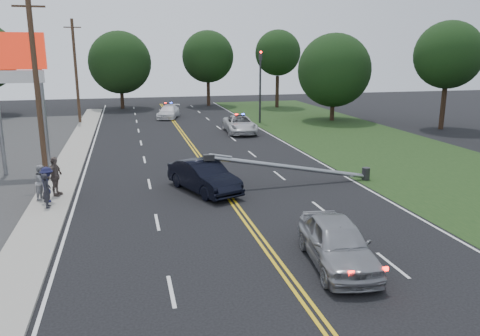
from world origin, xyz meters
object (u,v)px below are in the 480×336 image
object	(u,v)px
fallen_streetlight	(300,168)
emergency_b	(169,112)
bystander_a	(47,191)
bystander_b	(42,182)
utility_pole_mid	(37,88)
utility_pole_far	(76,71)
pylon_sign	(17,69)
bystander_c	(47,184)
waiting_sedan	(337,243)
bystander_d	(55,176)
traffic_signal	(260,80)
crashed_sedan	(204,176)
emergency_a	(240,124)

from	to	relation	value
fallen_streetlight	emergency_b	distance (m)	27.99
bystander_a	bystander_b	size ratio (longest dim) A/B	0.94
fallen_streetlight	utility_pole_mid	bearing A→B (deg)	163.36
emergency_b	bystander_a	bearing A→B (deg)	-88.87
fallen_streetlight	utility_pole_far	distance (m)	29.54
pylon_sign	utility_pole_mid	distance (m)	2.55
utility_pole_far	utility_pole_mid	bearing A→B (deg)	-90.00
bystander_a	bystander_c	xyz separation A→B (m)	(-0.09, 0.86, 0.05)
waiting_sedan	bystander_a	world-z (taller)	bystander_a
waiting_sedan	bystander_b	world-z (taller)	bystander_b
waiting_sedan	pylon_sign	bearing A→B (deg)	135.90
utility_pole_far	bystander_d	size ratio (longest dim) A/B	5.19
fallen_streetlight	bystander_c	size ratio (longest dim) A/B	5.59
traffic_signal	utility_pole_far	distance (m)	17.97
bystander_b	waiting_sedan	bearing A→B (deg)	-114.92
pylon_sign	emergency_b	xyz separation A→B (m)	(10.25, 21.64, -5.33)
fallen_streetlight	waiting_sedan	world-z (taller)	fallen_streetlight
utility_pole_far	bystander_c	bearing A→B (deg)	-88.39
crashed_sedan	waiting_sedan	distance (m)	9.87
bystander_c	bystander_d	world-z (taller)	bystander_d
bystander_b	utility_pole_mid	bearing A→B (deg)	23.78
waiting_sedan	bystander_d	distance (m)	14.31
crashed_sedan	fallen_streetlight	bearing A→B (deg)	-21.28
bystander_a	utility_pole_far	bearing A→B (deg)	1.01
bystander_a	bystander_d	distance (m)	1.83
utility_pole_far	bystander_b	size ratio (longest dim) A/B	5.99
emergency_a	crashed_sedan	bearing A→B (deg)	-105.90
utility_pole_mid	bystander_d	world-z (taller)	utility_pole_mid
crashed_sedan	emergency_a	bearing A→B (deg)	48.40
emergency_b	bystander_c	distance (m)	29.16
utility_pole_far	emergency_a	xyz separation A→B (m)	(14.15, -9.26, -4.34)
pylon_sign	bystander_d	bearing A→B (deg)	-67.25
fallen_streetlight	bystander_b	xyz separation A→B (m)	(-12.96, 0.19, 0.04)
crashed_sedan	bystander_d	world-z (taller)	bystander_d
emergency_b	pylon_sign	bearing A→B (deg)	-98.48
bystander_a	emergency_a	bearing A→B (deg)	-37.32
pylon_sign	waiting_sedan	bearing A→B (deg)	-51.38
utility_pole_far	pylon_sign	bearing A→B (deg)	-93.72
pylon_sign	bystander_c	world-z (taller)	pylon_sign
waiting_sedan	bystander_c	world-z (taller)	bystander_c
bystander_c	bystander_d	size ratio (longest dim) A/B	0.87
traffic_signal	utility_pole_far	world-z (taller)	utility_pole_far
bystander_a	emergency_b	bearing A→B (deg)	-16.46
bystander_a	bystander_c	bearing A→B (deg)	4.91
fallen_streetlight	bystander_b	world-z (taller)	fallen_streetlight
pylon_sign	crashed_sedan	xyz separation A→B (m)	(9.46, -6.06, -5.20)
traffic_signal	bystander_d	xyz separation A→B (m)	(-16.54, -21.38, -3.12)
fallen_streetlight	bystander_c	bearing A→B (deg)	-178.46
crashed_sedan	waiting_sedan	world-z (taller)	crashed_sedan
utility_pole_far	crashed_sedan	distance (m)	27.65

